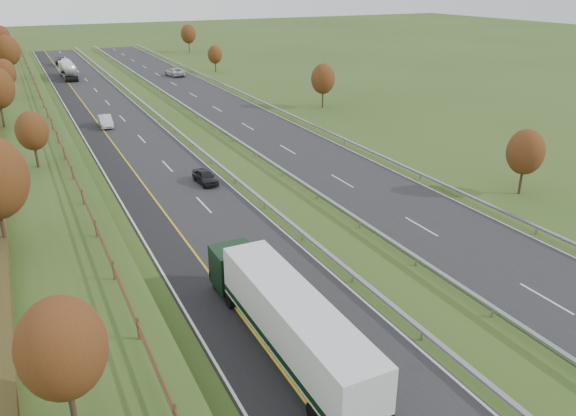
# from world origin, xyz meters

# --- Properties ---
(ground) EXTENTS (400.00, 400.00, 0.00)m
(ground) POSITION_xyz_m (8.00, 55.00, 0.00)
(ground) COLOR #324E1C
(ground) RESTS_ON ground
(near_carriageway) EXTENTS (10.50, 200.00, 0.04)m
(near_carriageway) POSITION_xyz_m (0.00, 60.00, 0.02)
(near_carriageway) COLOR black
(near_carriageway) RESTS_ON ground
(far_carriageway) EXTENTS (10.50, 200.00, 0.04)m
(far_carriageway) POSITION_xyz_m (16.50, 60.00, 0.02)
(far_carriageway) COLOR black
(far_carriageway) RESTS_ON ground
(hard_shoulder) EXTENTS (3.00, 200.00, 0.04)m
(hard_shoulder) POSITION_xyz_m (-3.75, 60.00, 0.02)
(hard_shoulder) COLOR black
(hard_shoulder) RESTS_ON ground
(lane_markings) EXTENTS (26.75, 200.00, 0.01)m
(lane_markings) POSITION_xyz_m (6.40, 59.88, 0.05)
(lane_markings) COLOR silver
(lane_markings) RESTS_ON near_carriageway
(embankment_left) EXTENTS (12.00, 200.00, 2.00)m
(embankment_left) POSITION_xyz_m (-13.00, 60.00, 1.00)
(embankment_left) COLOR #324E1C
(embankment_left) RESTS_ON ground
(fence_left) EXTENTS (0.12, 189.06, 1.20)m
(fence_left) POSITION_xyz_m (-8.50, 59.59, 2.73)
(fence_left) COLOR #422B19
(fence_left) RESTS_ON embankment_left
(median_barrier_near) EXTENTS (0.32, 200.00, 0.71)m
(median_barrier_near) POSITION_xyz_m (5.70, 60.00, 0.61)
(median_barrier_near) COLOR #919499
(median_barrier_near) RESTS_ON ground
(median_barrier_far) EXTENTS (0.32, 200.00, 0.71)m
(median_barrier_far) POSITION_xyz_m (10.80, 60.00, 0.61)
(median_barrier_far) COLOR #919499
(median_barrier_far) RESTS_ON ground
(outer_barrier_far) EXTENTS (0.32, 200.00, 0.71)m
(outer_barrier_far) POSITION_xyz_m (22.30, 60.00, 0.62)
(outer_barrier_far) COLOR #919499
(outer_barrier_far) RESTS_ON ground
(trees_left) EXTENTS (6.64, 164.30, 7.66)m
(trees_left) POSITION_xyz_m (-12.64, 56.63, 6.37)
(trees_left) COLOR #2D2116
(trees_left) RESTS_ON embankment_left
(trees_far) EXTENTS (8.45, 118.60, 7.12)m
(trees_far) POSITION_xyz_m (29.80, 89.21, 4.25)
(trees_far) COLOR #2D2116
(trees_far) RESTS_ON ground
(box_lorry) EXTENTS (2.58, 16.28, 4.06)m
(box_lorry) POSITION_xyz_m (-1.55, 13.11, 2.33)
(box_lorry) COLOR black
(box_lorry) RESTS_ON near_carriageway
(road_tanker) EXTENTS (2.40, 11.22, 3.46)m
(road_tanker) POSITION_xyz_m (-1.42, 110.41, 1.86)
(road_tanker) COLOR silver
(road_tanker) RESTS_ON near_carriageway
(car_dark_near) EXTENTS (1.77, 3.94, 1.31)m
(car_dark_near) POSITION_xyz_m (3.18, 40.25, 0.70)
(car_dark_near) COLOR black
(car_dark_near) RESTS_ON near_carriageway
(car_silver_mid) EXTENTS (1.78, 4.61, 1.50)m
(car_silver_mid) POSITION_xyz_m (-1.60, 67.16, 0.79)
(car_silver_mid) COLOR #BBBCC0
(car_silver_mid) RESTS_ON near_carriageway
(car_small_far) EXTENTS (2.77, 5.68, 1.59)m
(car_small_far) POSITION_xyz_m (-0.75, 128.99, 0.84)
(car_small_far) COLOR #191544
(car_small_far) RESTS_ON near_carriageway
(car_oncoming) EXTENTS (3.29, 5.95, 1.58)m
(car_oncoming) POSITION_xyz_m (17.91, 103.70, 0.83)
(car_oncoming) COLOR #BBBABF
(car_oncoming) RESTS_ON far_carriageway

